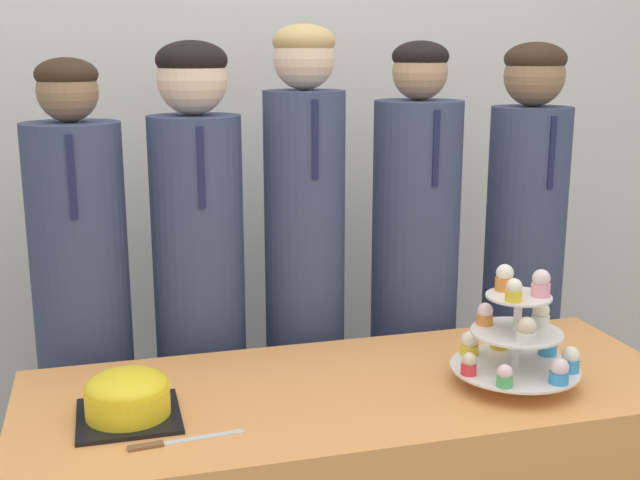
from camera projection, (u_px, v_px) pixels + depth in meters
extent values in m
cube|color=silver|center=(255.00, 101.00, 2.99)|extent=(9.00, 0.06, 2.70)
cube|color=black|center=(129.00, 416.00, 1.78)|extent=(0.22, 0.22, 0.01)
cylinder|color=yellow|center=(128.00, 401.00, 1.77)|extent=(0.19, 0.19, 0.06)
ellipsoid|color=yellow|center=(127.00, 386.00, 1.76)|extent=(0.18, 0.18, 0.07)
cube|color=silver|center=(204.00, 437.00, 1.69)|extent=(0.17, 0.03, 0.00)
cube|color=brown|center=(146.00, 447.00, 1.65)|extent=(0.08, 0.03, 0.01)
cylinder|color=silver|center=(516.00, 340.00, 1.94)|extent=(0.02, 0.02, 0.23)
cylinder|color=silver|center=(515.00, 367.00, 1.95)|extent=(0.31, 0.31, 0.01)
cylinder|color=silver|center=(517.00, 332.00, 1.93)|extent=(0.22, 0.22, 0.01)
cylinder|color=silver|center=(519.00, 296.00, 1.91)|extent=(0.16, 0.16, 0.01)
cylinder|color=#E5333D|center=(469.00, 369.00, 1.90)|extent=(0.04, 0.04, 0.03)
sphere|color=beige|center=(469.00, 360.00, 1.90)|extent=(0.04, 0.04, 0.04)
cylinder|color=#4CB766|center=(504.00, 381.00, 1.83)|extent=(0.04, 0.04, 0.03)
sphere|color=silver|center=(505.00, 372.00, 1.83)|extent=(0.04, 0.04, 0.04)
cylinder|color=#3893DB|center=(559.00, 378.00, 1.85)|extent=(0.05, 0.05, 0.03)
sphere|color=silver|center=(560.00, 367.00, 1.85)|extent=(0.04, 0.04, 0.04)
cylinder|color=#3893DB|center=(570.00, 366.00, 1.92)|extent=(0.04, 0.04, 0.03)
sphere|color=white|center=(571.00, 355.00, 1.91)|extent=(0.04, 0.04, 0.04)
cylinder|color=#3893DB|center=(548.00, 349.00, 2.03)|extent=(0.05, 0.05, 0.03)
sphere|color=silver|center=(548.00, 338.00, 2.02)|extent=(0.04, 0.04, 0.04)
cylinder|color=yellow|center=(499.00, 343.00, 2.07)|extent=(0.05, 0.05, 0.03)
sphere|color=silver|center=(500.00, 333.00, 2.07)|extent=(0.05, 0.05, 0.05)
cylinder|color=yellow|center=(469.00, 349.00, 2.03)|extent=(0.05, 0.05, 0.02)
sphere|color=#F4E5C6|center=(470.00, 340.00, 2.02)|extent=(0.05, 0.05, 0.05)
cylinder|color=white|center=(540.00, 320.00, 1.97)|extent=(0.04, 0.04, 0.03)
sphere|color=#F4E5C6|center=(541.00, 310.00, 1.97)|extent=(0.04, 0.04, 0.04)
cylinder|color=orange|center=(485.00, 320.00, 1.98)|extent=(0.04, 0.04, 0.02)
sphere|color=silver|center=(485.00, 311.00, 1.97)|extent=(0.04, 0.04, 0.04)
cylinder|color=white|center=(526.00, 337.00, 1.85)|extent=(0.05, 0.05, 0.03)
sphere|color=beige|center=(527.00, 326.00, 1.84)|extent=(0.04, 0.04, 0.04)
cylinder|color=orange|center=(504.00, 284.00, 1.95)|extent=(0.05, 0.05, 0.03)
sphere|color=white|center=(505.00, 273.00, 1.94)|extent=(0.04, 0.04, 0.04)
cylinder|color=yellow|center=(514.00, 296.00, 1.86)|extent=(0.04, 0.04, 0.02)
sphere|color=white|center=(514.00, 286.00, 1.86)|extent=(0.04, 0.04, 0.04)
cylinder|color=pink|center=(541.00, 290.00, 1.90)|extent=(0.05, 0.05, 0.03)
sphere|color=silver|center=(541.00, 278.00, 1.90)|extent=(0.04, 0.04, 0.04)
cylinder|color=#384266|center=(86.00, 357.00, 2.31)|extent=(0.27, 0.27, 1.35)
sphere|color=#8E6B4C|center=(67.00, 91.00, 2.14)|extent=(0.16, 0.16, 0.16)
ellipsoid|color=#332319|center=(66.00, 74.00, 2.13)|extent=(0.17, 0.17, 0.09)
cube|color=#191E47|center=(72.00, 177.00, 2.06)|extent=(0.02, 0.01, 0.22)
cylinder|color=#384266|center=(202.00, 344.00, 2.40)|extent=(0.26, 0.26, 1.36)
sphere|color=beige|center=(192.00, 80.00, 2.22)|extent=(0.20, 0.20, 0.20)
ellipsoid|color=black|center=(192.00, 60.00, 2.21)|extent=(0.20, 0.20, 0.11)
cube|color=#191E47|center=(201.00, 168.00, 2.14)|extent=(0.02, 0.01, 0.22)
cylinder|color=#384266|center=(305.00, 324.00, 2.47)|extent=(0.24, 0.24, 1.42)
sphere|color=beige|center=(304.00, 59.00, 2.29)|extent=(0.18, 0.18, 0.18)
ellipsoid|color=tan|center=(304.00, 41.00, 2.28)|extent=(0.18, 0.18, 0.10)
cube|color=#191E47|center=(315.00, 140.00, 2.22)|extent=(0.02, 0.01, 0.22)
cylinder|color=#384266|center=(413.00, 320.00, 2.57)|extent=(0.27, 0.27, 1.39)
sphere|color=tan|center=(420.00, 72.00, 2.39)|extent=(0.17, 0.17, 0.17)
ellipsoid|color=black|center=(420.00, 56.00, 2.38)|extent=(0.17, 0.17, 0.09)
cube|color=#191E47|center=(436.00, 149.00, 2.31)|extent=(0.02, 0.01, 0.22)
cylinder|color=#384266|center=(520.00, 313.00, 2.67)|extent=(0.26, 0.26, 1.36)
sphere|color=#8E6B4C|center=(534.00, 76.00, 2.49)|extent=(0.19, 0.19, 0.19)
ellipsoid|color=#332319|center=(535.00, 59.00, 2.48)|extent=(0.19, 0.19, 0.10)
cube|color=#191E47|center=(552.00, 153.00, 2.42)|extent=(0.02, 0.01, 0.22)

